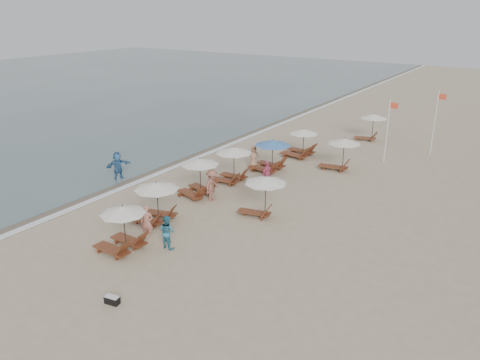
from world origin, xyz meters
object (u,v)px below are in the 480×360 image
Objects in this scene: lounger_station_0 at (121,229)px; inland_station_1 at (340,151)px; beachgoer_far_b at (254,157)px; lounger_station_3 at (231,164)px; beachgoer_far_a at (267,174)px; lounger_station_4 at (269,155)px; duffel_bag at (112,300)px; flag_pole_near at (388,128)px; lounger_station_1 at (155,201)px; inland_station_0 at (262,191)px; lounger_station_2 at (197,177)px; beachgoer_near at (147,223)px; beachgoer_mid_b at (212,185)px; waterline_walker at (118,166)px; inland_station_2 at (371,123)px; lounger_station_5 at (300,144)px; beachgoer_mid_a at (167,232)px.

inland_station_1 is at bearing 76.44° from lounger_station_0.
inland_station_1 reaches higher than beachgoer_far_b.
lounger_station_3 is 2.45m from beachgoer_far_a.
lounger_station_0 is 0.89× the size of lounger_station_4.
duffel_bag is 0.13× the size of flag_pole_near.
inland_station_1 is at bearing 69.92° from lounger_station_1.
duffel_bag is (-0.63, -9.85, -1.31)m from inland_station_0.
lounger_station_1 is 4.05m from lounger_station_2.
inland_station_1 is (3.90, 2.74, 0.25)m from lounger_station_4.
beachgoer_near is at bearing -121.58° from inland_station_0.
lounger_station_4 is 1.47× the size of beachgoer_mid_b.
lounger_station_4 is at bearing -28.38° from beachgoer_far_b.
waterline_walker is (-7.44, 5.07, 0.07)m from beachgoer_near.
inland_station_2 is 17.97m from beachgoer_mid_b.
lounger_station_5 is (1.10, 14.30, -0.22)m from lounger_station_1.
beachgoer_near is 0.91× the size of beachgoer_mid_b.
lounger_station_3 is 5.47m from inland_station_0.
lounger_station_4 is 3.23m from beachgoer_far_a.
inland_station_1 is (3.88, 16.11, 0.28)m from lounger_station_0.
beachgoer_far_a is at bearing -48.13° from waterline_walker.
lounger_station_3 reaches higher than beachgoer_mid_a.
inland_station_1 is at bearing -122.76° from flag_pole_near.
lounger_station_0 is 0.95× the size of inland_station_2.
lounger_station_2 reaches higher than lounger_station_0.
beachgoer_far_a is (-0.04, 9.16, 0.06)m from beachgoer_mid_a.
flag_pole_near reaches higher than inland_station_0.
lounger_station_4 is 12.11m from beachgoer_mid_a.
lounger_station_4 is 1.49× the size of waterline_walker.
flag_pole_near is (6.03, 6.05, 1.42)m from lounger_station_4.
beachgoer_mid_b is at bearing -100.30° from inland_station_2.
beachgoer_near is 0.98× the size of beachgoer_far_a.
flag_pole_near is at bearing 48.06° from beachgoer_near.
lounger_station_4 is 1.58× the size of beachgoer_far_a.
lounger_station_2 is 18.08m from inland_station_2.
lounger_station_3 is 8.72m from beachgoer_near.
beachgoer_far_b is (-0.28, 10.07, -0.37)m from lounger_station_1.
lounger_station_4 is 0.60× the size of flag_pole_near.
lounger_station_3 is at bearing -105.55° from lounger_station_4.
duffel_bag is (1.20, -4.48, -0.65)m from beachgoer_mid_a.
flag_pole_near is at bearing 53.25° from lounger_station_3.
beachgoer_near is (-2.96, -23.20, -0.62)m from inland_station_2.
inland_station_2 reaches higher than lounger_station_5.
lounger_station_2 is 0.97× the size of lounger_station_5.
inland_station_1 is 8.63m from inland_station_2.
inland_station_0 is at bearing 40.52° from lounger_station_1.
beachgoer_mid_b is 1.08× the size of beachgoer_far_a.
lounger_station_2 is 10.39m from lounger_station_5.
inland_station_2 is 4.25× the size of duffel_bag.
lounger_station_2 reaches higher than inland_station_1.
beachgoer_mid_b is at bearing 175.13° from inland_station_0.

